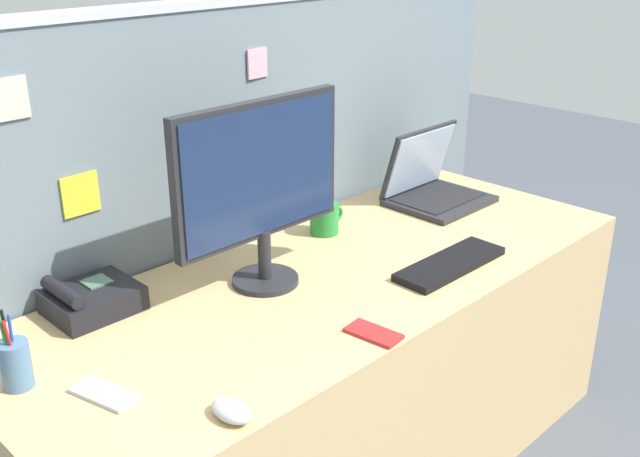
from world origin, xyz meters
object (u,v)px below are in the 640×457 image
Objects in this scene: desktop_monitor at (260,180)px; laptop at (431,184)px; desk_phone at (91,299)px; keyboard_main at (450,264)px; computer_mouse_right_hand at (231,411)px; cell_phone_silver_slab at (104,394)px; coffee_mug at (325,218)px; cell_phone_red_case at (373,333)px; pen_cup at (15,363)px.

laptop is (0.83, 0.06, -0.23)m from desktop_monitor.
desk_phone is 0.57× the size of keyboard_main.
desk_phone is at bearing 174.61° from laptop.
cell_phone_silver_slab is (-0.14, 0.25, -0.01)m from computer_mouse_right_hand.
desk_phone is 1.44× the size of cell_phone_silver_slab.
laptop is 3.27× the size of computer_mouse_right_hand.
desktop_monitor reaches higher than coffee_mug.
desktop_monitor reaches higher than computer_mouse_right_hand.
desktop_monitor is at bearing 42.07° from computer_mouse_right_hand.
desk_phone is 0.71m from cell_phone_red_case.
coffee_mug is at bearing -4.13° from desk_phone.
desktop_monitor reaches higher than pen_cup.
desk_phone is 1.66× the size of coffee_mug.
coffee_mug is (0.36, 0.52, 0.04)m from cell_phone_red_case.
pen_cup is at bearing 165.49° from keyboard_main.
coffee_mug is (0.95, 0.29, 0.04)m from cell_phone_silver_slab.
desk_phone is 0.33m from pen_cup.
cell_phone_red_case is (0.69, -0.40, -0.05)m from pen_cup.
desk_phone reaches higher than cell_phone_silver_slab.
keyboard_main is 3.77× the size of computer_mouse_right_hand.
desktop_monitor reaches higher than keyboard_main.
cell_phone_red_case is at bearing -36.40° from cell_phone_silver_slab.
cell_phone_silver_slab is 0.99m from coffee_mug.
pen_cup is at bearing 110.64° from cell_phone_silver_slab.
desk_phone is at bearing 118.95° from cell_phone_red_case.
desktop_monitor is at bearing 145.21° from keyboard_main.
keyboard_main is at bearing 4.92° from cell_phone_red_case.
desktop_monitor is at bearing -23.22° from desk_phone.
desktop_monitor reaches higher than cell_phone_silver_slab.
laptop is 2.54× the size of coffee_mug.
keyboard_main is at bearing -22.41° from cell_phone_silver_slab.
pen_cup reaches higher than keyboard_main.
desk_phone is at bearing 150.81° from keyboard_main.
computer_mouse_right_hand is at bearing -172.91° from keyboard_main.
cell_phone_silver_slab is at bearing 119.00° from computer_mouse_right_hand.
keyboard_main is (0.44, -0.31, -0.28)m from desktop_monitor.
cell_phone_silver_slab is at bearing 172.41° from keyboard_main.
laptop is at bearing -5.39° from desk_phone.
computer_mouse_right_hand is 0.28m from cell_phone_silver_slab.
keyboard_main is (0.85, -0.49, -0.02)m from desk_phone.
desk_phone is 1.59× the size of cell_phone_red_case.
cell_phone_red_case is at bearing -151.05° from laptop.
desktop_monitor is 0.66m from computer_mouse_right_hand.
cell_phone_silver_slab is at bearing -55.17° from pen_cup.
desktop_monitor is 3.58× the size of cell_phone_silver_slab.
cell_phone_red_case is 0.63m from cell_phone_silver_slab.
computer_mouse_right_hand is (-0.44, -0.41, -0.28)m from desktop_monitor.
pen_cup is at bearing -177.52° from laptop.
coffee_mug is at bearing 48.32° from cell_phone_red_case.
desktop_monitor reaches higher than desk_phone.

